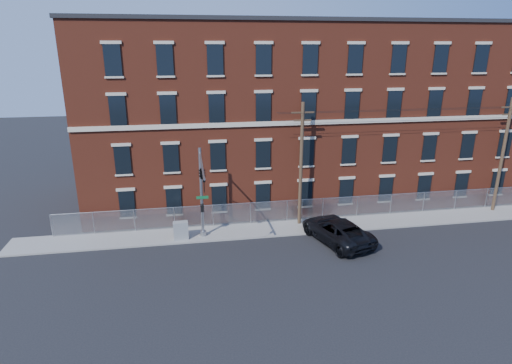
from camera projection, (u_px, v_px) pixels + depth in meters
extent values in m
plane|color=black|center=(292.00, 258.00, 29.51)|extent=(140.00, 140.00, 0.00)
cube|color=gray|center=(414.00, 219.00, 36.10)|extent=(65.00, 3.00, 0.12)
cube|color=maroon|center=(376.00, 111.00, 42.12)|extent=(55.00, 14.00, 16.00)
cube|color=black|center=(384.00, 24.00, 39.62)|extent=(55.30, 14.30, 0.30)
cube|color=#BBB09B|center=(413.00, 119.00, 35.38)|extent=(55.00, 0.18, 0.35)
cube|color=black|center=(127.00, 204.00, 33.46)|extent=(1.20, 0.10, 2.20)
cube|color=black|center=(123.00, 160.00, 32.36)|extent=(1.20, 0.10, 2.20)
cube|color=black|center=(118.00, 111.00, 31.19)|extent=(1.20, 0.10, 2.20)
cube|color=black|center=(113.00, 60.00, 30.09)|extent=(1.20, 0.10, 2.20)
cube|color=black|center=(174.00, 201.00, 34.05)|extent=(1.20, 0.10, 2.20)
cube|color=black|center=(171.00, 158.00, 32.94)|extent=(1.20, 0.10, 2.20)
cube|color=black|center=(168.00, 110.00, 31.78)|extent=(1.20, 0.10, 2.20)
cube|color=black|center=(165.00, 60.00, 30.68)|extent=(1.20, 0.10, 2.20)
cube|color=black|center=(219.00, 199.00, 34.63)|extent=(1.20, 0.10, 2.20)
cube|color=black|center=(218.00, 156.00, 33.53)|extent=(1.20, 0.10, 2.20)
cube|color=black|center=(217.00, 108.00, 32.37)|extent=(1.20, 0.10, 2.20)
cube|color=black|center=(215.00, 60.00, 31.26)|extent=(1.20, 0.10, 2.20)
cube|color=black|center=(263.00, 196.00, 35.22)|extent=(1.20, 0.10, 2.20)
cube|color=black|center=(263.00, 154.00, 34.11)|extent=(1.20, 0.10, 2.20)
cube|color=black|center=(263.00, 107.00, 32.95)|extent=(1.20, 0.10, 2.20)
cube|color=black|center=(264.00, 60.00, 31.85)|extent=(1.20, 0.10, 2.20)
cube|color=black|center=(305.00, 194.00, 35.80)|extent=(1.20, 0.10, 2.20)
cube|color=black|center=(307.00, 153.00, 34.70)|extent=(1.20, 0.10, 2.20)
cube|color=black|center=(308.00, 106.00, 33.54)|extent=(1.20, 0.10, 2.20)
cube|color=black|center=(310.00, 59.00, 32.43)|extent=(1.20, 0.10, 2.20)
cube|color=black|center=(346.00, 191.00, 36.39)|extent=(1.20, 0.10, 2.20)
cube|color=black|center=(349.00, 151.00, 35.29)|extent=(1.20, 0.10, 2.20)
cube|color=black|center=(352.00, 105.00, 34.12)|extent=(1.20, 0.10, 2.20)
cube|color=black|center=(355.00, 59.00, 33.02)|extent=(1.20, 0.10, 2.20)
cube|color=black|center=(386.00, 189.00, 36.97)|extent=(1.20, 0.10, 2.20)
cube|color=black|center=(390.00, 149.00, 35.87)|extent=(1.20, 0.10, 2.20)
cube|color=black|center=(394.00, 104.00, 34.71)|extent=(1.20, 0.10, 2.20)
cube|color=black|center=(399.00, 59.00, 33.60)|extent=(1.20, 0.10, 2.20)
cube|color=black|center=(424.00, 187.00, 37.56)|extent=(1.20, 0.10, 2.20)
cube|color=black|center=(429.00, 148.00, 36.46)|extent=(1.20, 0.10, 2.20)
cube|color=black|center=(435.00, 103.00, 35.29)|extent=(1.20, 0.10, 2.20)
cube|color=black|center=(441.00, 59.00, 34.19)|extent=(1.20, 0.10, 2.20)
cube|color=black|center=(461.00, 185.00, 38.14)|extent=(1.20, 0.10, 2.20)
cube|color=black|center=(467.00, 146.00, 37.04)|extent=(1.20, 0.10, 2.20)
cube|color=black|center=(474.00, 102.00, 35.88)|extent=(1.20, 0.10, 2.20)
cube|color=black|center=(481.00, 58.00, 34.78)|extent=(1.20, 0.10, 2.20)
cube|color=black|center=(497.00, 183.00, 38.73)|extent=(1.20, 0.10, 2.20)
cube|color=black|center=(505.00, 144.00, 37.63)|extent=(1.20, 0.10, 2.20)
cube|color=black|center=(512.00, 102.00, 36.46)|extent=(1.20, 0.10, 2.20)
cube|color=#A5A8AD|center=(407.00, 203.00, 37.03)|extent=(59.00, 0.02, 1.80)
cylinder|color=#9EA0A5|center=(408.00, 193.00, 36.75)|extent=(59.00, 0.04, 0.04)
cylinder|color=#9EA0A5|center=(51.00, 226.00, 32.32)|extent=(0.06, 0.06, 1.85)
cylinder|color=#9EA0A5|center=(94.00, 223.00, 32.81)|extent=(0.06, 0.06, 1.85)
cylinder|color=#9EA0A5|center=(135.00, 220.00, 33.31)|extent=(0.06, 0.06, 1.85)
cylinder|color=#9EA0A5|center=(174.00, 218.00, 33.80)|extent=(0.06, 0.06, 1.85)
cylinder|color=#9EA0A5|center=(213.00, 215.00, 34.30)|extent=(0.06, 0.06, 1.85)
cylinder|color=#9EA0A5|center=(251.00, 213.00, 34.80)|extent=(0.06, 0.06, 1.85)
cylinder|color=#9EA0A5|center=(287.00, 211.00, 35.29)|extent=(0.06, 0.06, 1.85)
cylinder|color=#9EA0A5|center=(323.00, 208.00, 35.79)|extent=(0.06, 0.06, 1.85)
cylinder|color=#9EA0A5|center=(357.00, 206.00, 36.28)|extent=(0.06, 0.06, 1.85)
cylinder|color=#9EA0A5|center=(391.00, 204.00, 36.78)|extent=(0.06, 0.06, 1.85)
cylinder|color=#9EA0A5|center=(424.00, 202.00, 37.27)|extent=(0.06, 0.06, 1.85)
cylinder|color=#9EA0A5|center=(455.00, 200.00, 37.77)|extent=(0.06, 0.06, 1.85)
cylinder|color=#9EA0A5|center=(486.00, 198.00, 38.27)|extent=(0.06, 0.06, 1.85)
cylinder|color=#9EA0A5|center=(201.00, 193.00, 31.67)|extent=(0.22, 0.22, 7.00)
cylinder|color=#9EA0A5|center=(203.00, 233.00, 32.68)|extent=(0.50, 0.50, 0.40)
cylinder|color=#9EA0A5|center=(202.00, 165.00, 27.67)|extent=(0.14, 6.50, 0.14)
cylinder|color=#9EA0A5|center=(201.00, 171.00, 29.90)|extent=(0.08, 2.18, 1.56)
cube|color=#0C592D|center=(202.00, 197.00, 31.63)|extent=(0.90, 0.03, 0.22)
cube|color=black|center=(202.00, 208.00, 31.77)|extent=(0.25, 0.25, 0.60)
imported|color=black|center=(204.00, 185.00, 25.44)|extent=(0.16, 0.20, 1.00)
imported|color=black|center=(202.00, 172.00, 28.07)|extent=(0.53, 2.48, 1.00)
cylinder|color=#4B3925|center=(301.00, 165.00, 33.52)|extent=(0.28, 0.28, 10.00)
cube|color=#4B3925|center=(303.00, 113.00, 32.23)|extent=(1.80, 0.12, 0.12)
cube|color=#4B3925|center=(303.00, 120.00, 32.42)|extent=(1.40, 0.12, 0.12)
cylinder|color=#4B3925|center=(502.00, 156.00, 36.39)|extent=(0.28, 0.28, 10.00)
cube|color=#4B3925|center=(511.00, 107.00, 35.10)|extent=(1.80, 0.12, 0.12)
cube|color=#4B3925|center=(510.00, 114.00, 35.29)|extent=(1.40, 0.12, 0.12)
cylinder|color=black|center=(509.00, 107.00, 35.39)|extent=(40.00, 0.02, 0.02)
cylinder|color=black|center=(510.00, 114.00, 35.29)|extent=(40.00, 0.02, 0.02)
imported|color=black|center=(337.00, 230.00, 31.81)|extent=(4.69, 7.07, 1.80)
cube|color=gray|center=(181.00, 230.00, 31.98)|extent=(1.14, 0.62, 1.39)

